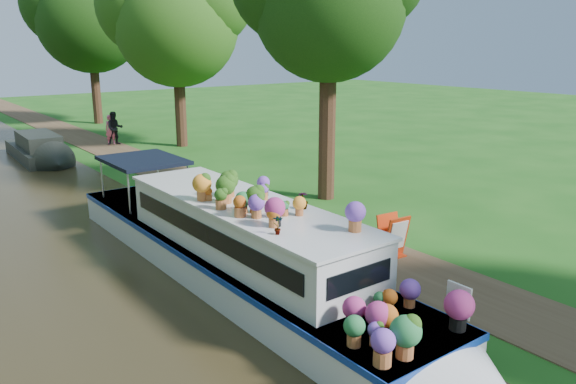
{
  "coord_description": "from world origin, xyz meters",
  "views": [
    {
      "loc": [
        -8.26,
        -10.81,
        5.05
      ],
      "look_at": [
        0.29,
        0.49,
        1.3
      ],
      "focal_mm": 35.0,
      "sensor_mm": 36.0,
      "label": 1
    }
  ],
  "objects_px": {
    "pedestrian_dark": "(115,128)",
    "second_boat": "(39,150)",
    "pedestrian_pink": "(111,130)",
    "plant_boat": "(244,248)",
    "sandwich_board": "(393,238)"
  },
  "relations": [
    {
      "from": "second_boat",
      "to": "pedestrian_pink",
      "type": "xyz_separation_m",
      "value": [
        3.99,
        1.93,
        0.3
      ]
    },
    {
      "from": "second_boat",
      "to": "plant_boat",
      "type": "bearing_deg",
      "value": -87.96
    },
    {
      "from": "plant_boat",
      "to": "second_boat",
      "type": "height_order",
      "value": "plant_boat"
    },
    {
      "from": "plant_boat",
      "to": "pedestrian_pink",
      "type": "height_order",
      "value": "plant_boat"
    },
    {
      "from": "second_boat",
      "to": "pedestrian_pink",
      "type": "bearing_deg",
      "value": 27.91
    },
    {
      "from": "sandwich_board",
      "to": "pedestrian_dark",
      "type": "height_order",
      "value": "pedestrian_dark"
    },
    {
      "from": "pedestrian_dark",
      "to": "second_boat",
      "type": "bearing_deg",
      "value": -142.47
    },
    {
      "from": "sandwich_board",
      "to": "pedestrian_dark",
      "type": "distance_m",
      "value": 19.42
    },
    {
      "from": "pedestrian_dark",
      "to": "plant_boat",
      "type": "bearing_deg",
      "value": -88.11
    },
    {
      "from": "second_boat",
      "to": "pedestrian_dark",
      "type": "relative_size",
      "value": 3.7
    },
    {
      "from": "sandwich_board",
      "to": "pedestrian_pink",
      "type": "xyz_separation_m",
      "value": [
        0.21,
        19.58,
        0.29
      ]
    },
    {
      "from": "sandwich_board",
      "to": "pedestrian_pink",
      "type": "height_order",
      "value": "pedestrian_pink"
    },
    {
      "from": "second_boat",
      "to": "pedestrian_pink",
      "type": "height_order",
      "value": "pedestrian_pink"
    },
    {
      "from": "second_boat",
      "to": "pedestrian_dark",
      "type": "bearing_deg",
      "value": 25.15
    },
    {
      "from": "pedestrian_pink",
      "to": "pedestrian_dark",
      "type": "distance_m",
      "value": 0.24
    }
  ]
}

